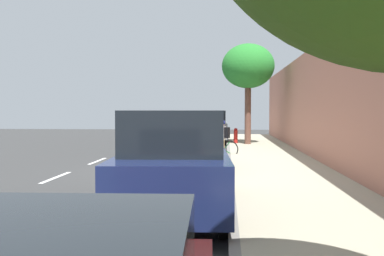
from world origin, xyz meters
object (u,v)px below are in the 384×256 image
(fire_hydrant, at_px, (236,135))
(parked_sedan_tan_mid, at_px, (194,148))
(street_tree_far_end, at_px, (248,67))
(parked_suv_dark_blue_second, at_px, (176,161))
(parked_suv_grey_far, at_px, (212,126))
(bicycle_at_curb, at_px, (218,149))
(cyclist_with_backpack, at_px, (223,135))

(fire_hydrant, bearing_deg, parked_sedan_tan_mid, -98.75)
(parked_sedan_tan_mid, relative_size, street_tree_far_end, 0.82)
(parked_suv_dark_blue_second, distance_m, parked_suv_grey_far, 18.43)
(parked_sedan_tan_mid, bearing_deg, fire_hydrant, 81.25)
(bicycle_at_curb, bearing_deg, street_tree_far_end, 74.21)
(parked_suv_dark_blue_second, bearing_deg, parked_sedan_tan_mid, 90.85)
(parked_suv_grey_far, bearing_deg, parked_sedan_tan_mid, -90.84)
(cyclist_with_backpack, height_order, fire_hydrant, cyclist_with_backpack)
(cyclist_with_backpack, xyz_separation_m, street_tree_far_end, (1.31, 5.88, 3.38))
(fire_hydrant, bearing_deg, bicycle_at_curb, -98.34)
(parked_suv_dark_blue_second, relative_size, street_tree_far_end, 0.88)
(street_tree_far_end, bearing_deg, fire_hydrant, 132.90)
(parked_sedan_tan_mid, bearing_deg, cyclist_with_backpack, 76.27)
(parked_suv_grey_far, height_order, street_tree_far_end, street_tree_far_end)
(parked_suv_dark_blue_second, height_order, fire_hydrant, parked_suv_dark_blue_second)
(parked_suv_grey_far, height_order, fire_hydrant, parked_suv_grey_far)
(parked_sedan_tan_mid, relative_size, cyclist_with_backpack, 2.77)
(parked_sedan_tan_mid, xyz_separation_m, parked_suv_grey_far, (0.18, 12.44, 0.27))
(parked_suv_dark_blue_second, distance_m, bicycle_at_curb, 10.26)
(parked_sedan_tan_mid, bearing_deg, bicycle_at_curb, 80.66)
(parked_sedan_tan_mid, distance_m, bicycle_at_curb, 4.31)
(street_tree_far_end, bearing_deg, cyclist_with_backpack, -102.53)
(cyclist_with_backpack, bearing_deg, parked_sedan_tan_mid, -103.73)
(parked_sedan_tan_mid, distance_m, cyclist_with_backpack, 3.89)
(parked_suv_grey_far, xyz_separation_m, cyclist_with_backpack, (0.74, -8.67, -0.05))
(bicycle_at_curb, xyz_separation_m, fire_hydrant, (0.89, 6.10, 0.21))
(parked_suv_dark_blue_second, bearing_deg, cyclist_with_backpack, 85.12)
(parked_suv_dark_blue_second, distance_m, fire_hydrant, 16.40)
(parked_suv_grey_far, relative_size, fire_hydrant, 5.60)
(parked_suv_dark_blue_second, distance_m, parked_sedan_tan_mid, 5.99)
(parked_suv_dark_blue_second, relative_size, bicycle_at_curb, 2.74)
(parked_sedan_tan_mid, height_order, bicycle_at_curb, parked_sedan_tan_mid)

